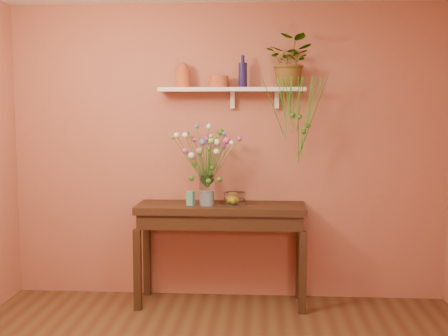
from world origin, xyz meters
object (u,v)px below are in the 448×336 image
terracotta_jug (183,76)px  bouquet (207,150)px  blue_bottle (243,74)px  spider_plant (291,61)px  glass_bowl (235,199)px  sideboard (221,219)px  glass_vase (207,192)px

terracotta_jug → bouquet: size_ratio=0.35×
blue_bottle → bouquet: size_ratio=0.45×
spider_plant → glass_bowl: bearing=-164.9°
sideboard → blue_bottle: (0.19, 0.11, 1.28)m
blue_bottle → glass_vase: (-0.31, -0.16, -1.03)m
terracotta_jug → glass_vase: (0.23, -0.17, -1.02)m
glass_vase → glass_bowl: size_ratio=1.45×
sideboard → bouquet: size_ratio=2.38×
bouquet → glass_bowl: (0.24, 0.04, -0.44)m
blue_bottle → glass_vase: bearing=-151.7°
terracotta_jug → glass_vase: bearing=-35.7°
spider_plant → glass_bowl: (-0.48, -0.13, -1.21)m
sideboard → blue_bottle: blue_bottle is taller
blue_bottle → glass_bowl: 1.11m
spider_plant → glass_bowl: spider_plant is taller
blue_bottle → glass_vase: 1.09m
blue_bottle → bouquet: bearing=-149.9°
terracotta_jug → glass_vase: size_ratio=0.82×
sideboard → spider_plant: size_ratio=3.31×
blue_bottle → bouquet: blue_bottle is taller
glass_vase → bouquet: 0.37m
terracotta_jug → blue_bottle: blue_bottle is taller
sideboard → blue_bottle: 1.30m
terracotta_jug → glass_bowl: bearing=-15.9°
terracotta_jug → blue_bottle: bearing=-0.1°
spider_plant → bouquet: (-0.72, -0.17, -0.77)m
bouquet → glass_bowl: size_ratio=3.33×
terracotta_jug → sideboard: bearing=-18.4°
spider_plant → glass_vase: (-0.73, -0.16, -1.14)m
terracotta_jug → glass_bowl: terracotta_jug is taller
sideboard → bouquet: 0.63m
glass_vase → bouquet: bearing=-62.1°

